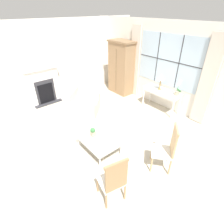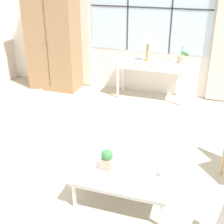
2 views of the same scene
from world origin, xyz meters
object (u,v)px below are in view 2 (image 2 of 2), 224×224
at_px(armchair_upholstered, 17,124).
at_px(potted_plant_small, 107,159).
at_px(pillar_candle, 163,173).
at_px(coffee_table, 125,173).
at_px(console_table, 152,65).
at_px(armoire, 53,38).
at_px(table_lamp, 148,38).
at_px(potted_orchid, 182,53).

xyz_separation_m(armchair_upholstered, potted_plant_small, (1.61, -0.72, 0.21)).
bearing_deg(pillar_candle, coffee_table, 179.09).
bearing_deg(console_table, pillar_candle, -76.32).
xyz_separation_m(armoire, coffee_table, (2.26, -2.83, -0.71)).
distance_m(table_lamp, potted_plant_small, 2.95).
bearing_deg(armoire, potted_plant_small, -54.06).
height_order(table_lamp, armchair_upholstered, table_lamp).
distance_m(coffee_table, potted_plant_small, 0.25).
xyz_separation_m(armoire, table_lamp, (1.88, 0.01, 0.11)).
distance_m(armoire, potted_orchid, 2.50).
bearing_deg(potted_plant_small, pillar_candle, 2.50).
height_order(armchair_upholstered, coffee_table, armchair_upholstered).
xyz_separation_m(armoire, potted_orchid, (2.49, 0.07, -0.11)).
relative_size(console_table, potted_plant_small, 5.46).
height_order(coffee_table, pillar_candle, pillar_candle).
relative_size(armchair_upholstered, coffee_table, 1.26).
distance_m(console_table, table_lamp, 0.51).
bearing_deg(armchair_upholstered, table_lamp, 56.57).
relative_size(armoire, coffee_table, 2.01).
height_order(table_lamp, potted_orchid, table_lamp).
bearing_deg(pillar_candle, table_lamp, 105.63).
bearing_deg(potted_plant_small, armoire, 125.94).
xyz_separation_m(console_table, table_lamp, (-0.10, -0.03, 0.50)).
distance_m(potted_plant_small, pillar_candle, 0.60).
bearing_deg(pillar_candle, potted_plant_small, -177.50).
bearing_deg(armoire, potted_orchid, 1.53).
height_order(table_lamp, coffee_table, table_lamp).
distance_m(console_table, potted_plant_small, 2.90).
distance_m(table_lamp, coffee_table, 2.98).
xyz_separation_m(table_lamp, potted_orchid, (0.62, 0.06, -0.22)).
bearing_deg(potted_plant_small, console_table, 91.94).
distance_m(console_table, armchair_upholstered, 2.68).
xyz_separation_m(potted_orchid, pillar_candle, (0.18, -2.90, -0.51)).
distance_m(table_lamp, armchair_upholstered, 2.71).
bearing_deg(coffee_table, table_lamp, 97.69).
xyz_separation_m(potted_orchid, potted_plant_small, (-0.42, -2.93, -0.44)).
relative_size(armchair_upholstered, potted_plant_small, 5.45).
bearing_deg(armchair_upholstered, armoire, 102.14).
height_order(armchair_upholstered, pillar_candle, armchair_upholstered).
relative_size(console_table, coffee_table, 1.26).
xyz_separation_m(coffee_table, potted_plant_small, (-0.19, -0.03, 0.16)).
height_order(armoire, potted_orchid, armoire).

